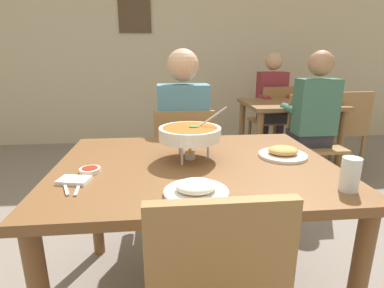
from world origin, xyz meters
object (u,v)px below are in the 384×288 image
at_px(rice_plate, 196,189).
at_px(chair_bg_right, 344,126).
at_px(dining_table_main, 195,183).
at_px(drink_glass, 350,176).
at_px(diner_main, 183,128).
at_px(appetizer_plate, 283,153).
at_px(dining_table_far, 289,115).
at_px(patron_bg_left, 272,98).
at_px(chair_bg_left, 273,117).
at_px(patron_bg_middle, 313,114).
at_px(curry_bowl, 190,134).
at_px(sauce_dish, 90,170).
at_px(chair_bg_middle, 312,136).
at_px(chair_diner_main, 184,160).

bearing_deg(rice_plate, chair_bg_right, 47.64).
relative_size(dining_table_main, drink_glass, 10.01).
bearing_deg(diner_main, dining_table_main, -90.00).
bearing_deg(drink_glass, appetizer_plate, 102.57).
bearing_deg(drink_glass, dining_table_far, 72.00).
relative_size(rice_plate, patron_bg_left, 0.18).
distance_m(chair_bg_left, patron_bg_middle, 1.12).
height_order(curry_bowl, rice_plate, curry_bowl).
bearing_deg(curry_bowl, dining_table_far, 54.53).
distance_m(dining_table_main, curry_bowl, 0.24).
height_order(appetizer_plate, chair_bg_right, chair_bg_right).
relative_size(drink_glass, chair_bg_left, 0.14).
relative_size(dining_table_main, chair_bg_right, 1.45).
bearing_deg(chair_bg_right, dining_table_far, 170.89).
distance_m(diner_main, sauce_dish, 1.01).
distance_m(curry_bowl, appetizer_plate, 0.48).
xyz_separation_m(dining_table_main, dining_table_far, (1.26, 1.86, -0.04)).
relative_size(dining_table_main, appetizer_plate, 5.42).
relative_size(curry_bowl, chair_bg_right, 0.37).
distance_m(dining_table_far, patron_bg_left, 0.55).
distance_m(drink_glass, chair_bg_right, 2.53).
bearing_deg(chair_bg_right, drink_glass, -122.23).
xyz_separation_m(sauce_dish, chair_bg_middle, (1.77, 1.44, -0.27)).
relative_size(curry_bowl, chair_bg_left, 0.37).
bearing_deg(sauce_dish, patron_bg_left, 55.04).
distance_m(appetizer_plate, chair_bg_right, 2.25).
bearing_deg(diner_main, drink_glass, -65.36).
relative_size(appetizer_plate, chair_bg_middle, 0.27).
height_order(rice_plate, chair_bg_left, chair_bg_left).
relative_size(rice_plate, chair_bg_left, 0.27).
bearing_deg(rice_plate, patron_bg_middle, 51.77).
height_order(curry_bowl, chair_bg_right, curry_bowl).
relative_size(rice_plate, dining_table_far, 0.24).
bearing_deg(patron_bg_left, chair_bg_left, -67.02).
xyz_separation_m(chair_diner_main, patron_bg_middle, (1.23, 0.48, 0.24)).
height_order(dining_table_far, chair_bg_right, chair_bg_right).
bearing_deg(rice_plate, dining_table_main, 84.35).
relative_size(chair_bg_right, patron_bg_left, 0.69).
xyz_separation_m(chair_bg_right, patron_bg_left, (-0.62, 0.64, 0.24)).
relative_size(rice_plate, patron_bg_middle, 0.18).
relative_size(chair_bg_middle, patron_bg_middle, 0.69).
bearing_deg(chair_bg_middle, drink_glass, -113.67).
bearing_deg(diner_main, chair_diner_main, -90.00).
bearing_deg(rice_plate, patron_bg_left, 64.70).
bearing_deg(rice_plate, curry_bowl, 87.91).
relative_size(diner_main, curry_bowl, 3.94).
bearing_deg(drink_glass, patron_bg_middle, 67.01).
distance_m(diner_main, rice_plate, 1.16).
bearing_deg(dining_table_far, dining_table_main, -124.22).
relative_size(rice_plate, chair_bg_right, 0.27).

